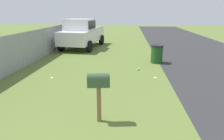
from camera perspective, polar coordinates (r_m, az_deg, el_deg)
The scene contains 7 objects.
mailbox at distance 4.56m, azimuth -3.94°, elevation -3.98°, with size 0.27×0.54×1.23m.
pickup_truck at distance 14.61m, azimuth -8.80°, elevation 10.73°, with size 5.05×2.70×2.09m.
trash_bin at distance 10.42m, azimuth 12.97°, elevation 4.58°, with size 0.63×0.63×0.93m.
fence_section at distance 11.42m, azimuth -21.47°, elevation 7.05°, with size 18.96×0.07×1.65m.
litter_bottle_near_hydrant at distance 9.05m, azimuth 7.65°, elevation 0.19°, with size 0.07×0.07×0.22m, color #B2D8BF.
litter_wrapper_midfield_a at distance 8.17m, azimuth 12.54°, elevation -2.13°, with size 0.12×0.08×0.01m, color silver.
litter_wrapper_far_scatter at distance 8.34m, azimuth -17.22°, elevation -2.10°, with size 0.12×0.08×0.01m, color silver.
Camera 1 is at (-0.29, -0.69, 2.60)m, focal length 31.24 mm.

